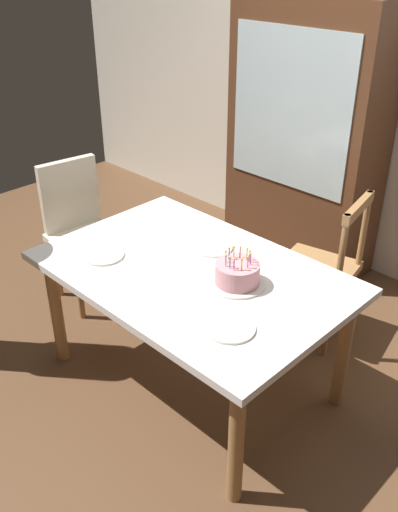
{
  "coord_description": "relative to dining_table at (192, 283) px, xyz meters",
  "views": [
    {
      "loc": [
        1.73,
        -1.7,
        2.22
      ],
      "look_at": [
        0.05,
        0.0,
        0.83
      ],
      "focal_mm": 39.2,
      "sensor_mm": 36.0,
      "label": 1
    }
  ],
  "objects": [
    {
      "name": "chair_upholstered",
      "position": [
        -1.17,
        0.11,
        -0.12
      ],
      "size": [
        0.5,
        0.5,
        0.95
      ],
      "color": "beige",
      "rests_on": "ground"
    },
    {
      "name": "china_cabinet",
      "position": [
        -0.42,
        1.56,
        0.3
      ],
      "size": [
        1.1,
        0.45,
        1.9
      ],
      "color": "#56331E",
      "rests_on": "ground"
    },
    {
      "name": "ground",
      "position": [
        0.0,
        0.0,
        -0.65
      ],
      "size": [
        6.4,
        6.4,
        0.0
      ],
      "primitive_type": "plane",
      "color": "brown"
    },
    {
      "name": "back_wall",
      "position": [
        0.0,
        1.85,
        0.65
      ],
      "size": [
        6.4,
        0.1,
        2.6
      ],
      "primitive_type": "cube",
      "color": "silver",
      "rests_on": "ground"
    },
    {
      "name": "fork_far_side",
      "position": [
        -0.24,
        0.24,
        0.09
      ],
      "size": [
        0.18,
        0.02,
        0.01
      ],
      "primitive_type": "cube",
      "rotation": [
        0.0,
        0.0,
        0.01
      ],
      "color": "silver",
      "rests_on": "dining_table"
    },
    {
      "name": "plate_near_celebrant",
      "position": [
        -0.43,
        -0.23,
        0.09
      ],
      "size": [
        0.22,
        0.22,
        0.01
      ],
      "primitive_type": "cylinder",
      "color": "silver",
      "rests_on": "dining_table"
    },
    {
      "name": "birthday_cake",
      "position": [
        0.25,
        0.06,
        0.14
      ],
      "size": [
        0.28,
        0.28,
        0.18
      ],
      "color": "silver",
      "rests_on": "dining_table"
    },
    {
      "name": "dining_table",
      "position": [
        0.0,
        0.0,
        0.0
      ],
      "size": [
        1.57,
        1.04,
        0.73
      ],
      "color": "white",
      "rests_on": "ground"
    },
    {
      "name": "chair_spindle_back",
      "position": [
        0.24,
        0.84,
        -0.19
      ],
      "size": [
        0.52,
        0.52,
        0.95
      ],
      "color": "#9E7042",
      "rests_on": "ground"
    },
    {
      "name": "fork_near_guest",
      "position": [
        0.31,
        -0.22,
        0.09
      ],
      "size": [
        0.18,
        0.02,
        0.01
      ],
      "primitive_type": "cube",
      "rotation": [
        0.0,
        0.0,
        0.05
      ],
      "color": "silver",
      "rests_on": "dining_table"
    },
    {
      "name": "plate_far_side",
      "position": [
        -0.08,
        0.23,
        0.09
      ],
      "size": [
        0.22,
        0.22,
        0.01
      ],
      "primitive_type": "cylinder",
      "color": "silver",
      "rests_on": "dining_table"
    },
    {
      "name": "plate_near_guest",
      "position": [
        0.47,
        -0.23,
        0.09
      ],
      "size": [
        0.22,
        0.22,
        0.01
      ],
      "primitive_type": "cylinder",
      "color": "silver",
      "rests_on": "dining_table"
    },
    {
      "name": "fork_near_celebrant",
      "position": [
        -0.59,
        -0.23,
        0.09
      ],
      "size": [
        0.18,
        0.03,
        0.01
      ],
      "primitive_type": "cube",
      "rotation": [
        0.0,
        0.0,
        -0.09
      ],
      "color": "silver",
      "rests_on": "dining_table"
    }
  ]
}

